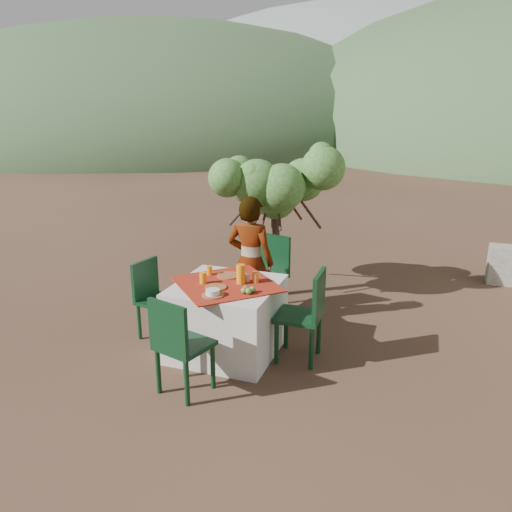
{
  "coord_description": "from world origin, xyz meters",
  "views": [
    {
      "loc": [
        1.44,
        -4.29,
        2.5
      ],
      "look_at": [
        -0.27,
        0.49,
        0.96
      ],
      "focal_mm": 35.0,
      "sensor_mm": 36.0,
      "label": 1
    }
  ],
  "objects_px": {
    "table": "(227,318)",
    "chair_left": "(154,295)",
    "chair_far": "(269,271)",
    "chair_right": "(307,312)",
    "juice_pitcher": "(241,274)",
    "person": "(250,262)",
    "chair_near": "(178,342)",
    "shrub_tree": "(281,192)"
  },
  "relations": [
    {
      "from": "table",
      "to": "chair_far",
      "type": "height_order",
      "value": "chair_far"
    },
    {
      "from": "juice_pitcher",
      "to": "person",
      "type": "bearing_deg",
      "value": 102.41
    },
    {
      "from": "person",
      "to": "shrub_tree",
      "type": "relative_size",
      "value": 0.86
    },
    {
      "from": "chair_right",
      "to": "person",
      "type": "xyz_separation_m",
      "value": [
        -0.83,
        0.64,
        0.24
      ]
    },
    {
      "from": "chair_far",
      "to": "juice_pitcher",
      "type": "relative_size",
      "value": 4.9
    },
    {
      "from": "chair_near",
      "to": "chair_left",
      "type": "relative_size",
      "value": 1.06
    },
    {
      "from": "chair_near",
      "to": "chair_far",
      "type": "bearing_deg",
      "value": -78.83
    },
    {
      "from": "person",
      "to": "juice_pitcher",
      "type": "bearing_deg",
      "value": 105.38
    },
    {
      "from": "chair_near",
      "to": "juice_pitcher",
      "type": "height_order",
      "value": "juice_pitcher"
    },
    {
      "from": "juice_pitcher",
      "to": "chair_far",
      "type": "bearing_deg",
      "value": 93.27
    },
    {
      "from": "shrub_tree",
      "to": "juice_pitcher",
      "type": "height_order",
      "value": "shrub_tree"
    },
    {
      "from": "chair_far",
      "to": "shrub_tree",
      "type": "bearing_deg",
      "value": 108.91
    },
    {
      "from": "chair_far",
      "to": "chair_near",
      "type": "relative_size",
      "value": 1.06
    },
    {
      "from": "chair_far",
      "to": "chair_left",
      "type": "distance_m",
      "value": 1.45
    },
    {
      "from": "chair_far",
      "to": "person",
      "type": "xyz_separation_m",
      "value": [
        -0.09,
        -0.4,
        0.23
      ]
    },
    {
      "from": "chair_far",
      "to": "juice_pitcher",
      "type": "bearing_deg",
      "value": -71.79
    },
    {
      "from": "chair_far",
      "to": "shrub_tree",
      "type": "relative_size",
      "value": 0.54
    },
    {
      "from": "table",
      "to": "chair_far",
      "type": "distance_m",
      "value": 1.16
    },
    {
      "from": "chair_far",
      "to": "chair_near",
      "type": "distance_m",
      "value": 2.05
    },
    {
      "from": "table",
      "to": "juice_pitcher",
      "type": "height_order",
      "value": "juice_pitcher"
    },
    {
      "from": "chair_near",
      "to": "person",
      "type": "bearing_deg",
      "value": -76.78
    },
    {
      "from": "chair_far",
      "to": "chair_left",
      "type": "height_order",
      "value": "chair_far"
    },
    {
      "from": "chair_left",
      "to": "person",
      "type": "distance_m",
      "value": 1.15
    },
    {
      "from": "table",
      "to": "chair_far",
      "type": "relative_size",
      "value": 1.34
    },
    {
      "from": "chair_near",
      "to": "table",
      "type": "bearing_deg",
      "value": -79.32
    },
    {
      "from": "person",
      "to": "juice_pitcher",
      "type": "xyz_separation_m",
      "value": [
        0.15,
        -0.69,
        0.1
      ]
    },
    {
      "from": "chair_right",
      "to": "table",
      "type": "bearing_deg",
      "value": -84.0
    },
    {
      "from": "table",
      "to": "shrub_tree",
      "type": "relative_size",
      "value": 0.73
    },
    {
      "from": "person",
      "to": "shrub_tree",
      "type": "height_order",
      "value": "shrub_tree"
    },
    {
      "from": "table",
      "to": "chair_near",
      "type": "height_order",
      "value": "chair_near"
    },
    {
      "from": "shrub_tree",
      "to": "juice_pitcher",
      "type": "relative_size",
      "value": 9.0
    },
    {
      "from": "table",
      "to": "chair_near",
      "type": "bearing_deg",
      "value": -94.85
    },
    {
      "from": "chair_far",
      "to": "chair_left",
      "type": "xyz_separation_m",
      "value": [
        -0.99,
        -1.06,
        -0.06
      ]
    },
    {
      "from": "chair_far",
      "to": "chair_near",
      "type": "height_order",
      "value": "chair_far"
    },
    {
      "from": "chair_left",
      "to": "shrub_tree",
      "type": "relative_size",
      "value": 0.49
    },
    {
      "from": "table",
      "to": "chair_left",
      "type": "bearing_deg",
      "value": 174.94
    },
    {
      "from": "chair_left",
      "to": "chair_right",
      "type": "distance_m",
      "value": 1.74
    },
    {
      "from": "table",
      "to": "juice_pitcher",
      "type": "xyz_separation_m",
      "value": [
        0.14,
        0.05,
        0.48
      ]
    },
    {
      "from": "chair_far",
      "to": "table",
      "type": "bearing_deg",
      "value": -79.03
    },
    {
      "from": "person",
      "to": "chair_far",
      "type": "bearing_deg",
      "value": -99.61
    },
    {
      "from": "chair_left",
      "to": "person",
      "type": "relative_size",
      "value": 0.57
    },
    {
      "from": "table",
      "to": "chair_left",
      "type": "relative_size",
      "value": 1.5
    }
  ]
}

